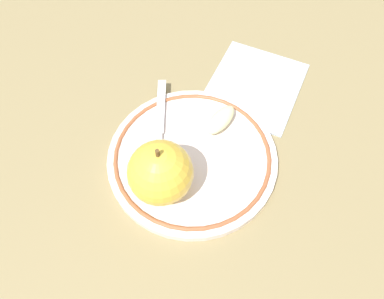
{
  "coord_description": "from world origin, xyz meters",
  "views": [
    {
      "loc": [
        0.16,
        -0.21,
        0.45
      ],
      "look_at": [
        0.0,
        -0.0,
        0.04
      ],
      "focal_mm": 35.0,
      "sensor_mm": 36.0,
      "label": 1
    }
  ],
  "objects_px": {
    "fork": "(160,125)",
    "plate": "(192,160)",
    "apple_red_whole": "(163,175)",
    "apple_slice_front": "(223,121)",
    "napkin_folded": "(255,85)"
  },
  "relations": [
    {
      "from": "fork",
      "to": "apple_red_whole",
      "type": "bearing_deg",
      "value": 6.46
    },
    {
      "from": "apple_red_whole",
      "to": "apple_slice_front",
      "type": "relative_size",
      "value": 1.57
    },
    {
      "from": "plate",
      "to": "apple_slice_front",
      "type": "relative_size",
      "value": 4.04
    },
    {
      "from": "apple_slice_front",
      "to": "fork",
      "type": "height_order",
      "value": "apple_slice_front"
    },
    {
      "from": "fork",
      "to": "plate",
      "type": "bearing_deg",
      "value": 41.06
    },
    {
      "from": "apple_slice_front",
      "to": "napkin_folded",
      "type": "distance_m",
      "value": 0.1
    },
    {
      "from": "apple_slice_front",
      "to": "napkin_folded",
      "type": "relative_size",
      "value": 0.37
    },
    {
      "from": "plate",
      "to": "fork",
      "type": "distance_m",
      "value": 0.07
    },
    {
      "from": "plate",
      "to": "fork",
      "type": "xyz_separation_m",
      "value": [
        -0.07,
        0.01,
        0.01
      ]
    },
    {
      "from": "apple_red_whole",
      "to": "plate",
      "type": "bearing_deg",
      "value": 92.02
    },
    {
      "from": "plate",
      "to": "apple_slice_front",
      "type": "bearing_deg",
      "value": 88.82
    },
    {
      "from": "apple_red_whole",
      "to": "napkin_folded",
      "type": "distance_m",
      "value": 0.24
    },
    {
      "from": "apple_red_whole",
      "to": "fork",
      "type": "distance_m",
      "value": 0.11
    },
    {
      "from": "plate",
      "to": "napkin_folded",
      "type": "bearing_deg",
      "value": 92.5
    },
    {
      "from": "plate",
      "to": "napkin_folded",
      "type": "distance_m",
      "value": 0.17
    }
  ]
}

